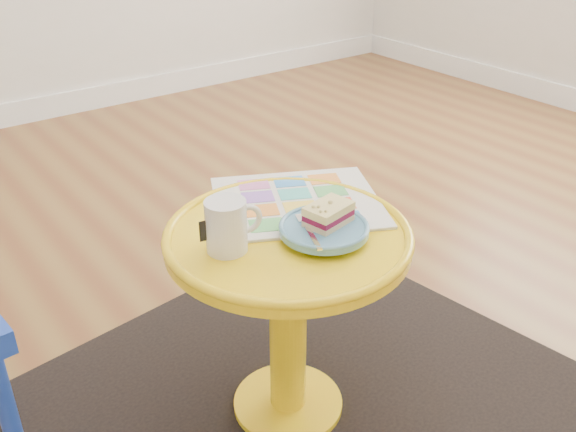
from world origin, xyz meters
TOP-DOWN VIEW (x-y plane):
  - floor at (0.00, 0.00)m, footprint 4.00×4.00m
  - rug at (-0.53, -0.39)m, footprint 1.43×1.26m
  - side_table at (-0.53, -0.39)m, footprint 0.51×0.51m
  - newspaper at (-0.44, -0.30)m, footprint 0.46×0.44m
  - mug at (-0.67, -0.37)m, footprint 0.12×0.08m
  - plate at (-0.49, -0.45)m, footprint 0.18×0.18m
  - cake_slice at (-0.47, -0.45)m, footprint 0.11×0.08m
  - fork at (-0.52, -0.45)m, footprint 0.07×0.14m

SIDE VIEW (x-z plane):
  - floor at x=0.00m, z-range 0.00..0.00m
  - rug at x=-0.53m, z-range 0.00..0.01m
  - side_table at x=-0.53m, z-range 0.11..0.59m
  - newspaper at x=-0.44m, z-range 0.49..0.49m
  - plate at x=-0.49m, z-range 0.49..0.51m
  - fork at x=-0.52m, z-range 0.51..0.52m
  - cake_slice at x=-0.47m, z-range 0.51..0.55m
  - mug at x=-0.67m, z-range 0.49..0.59m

